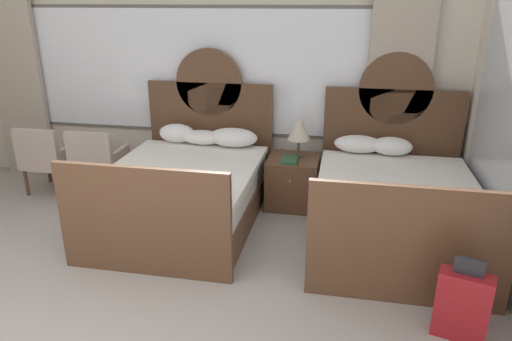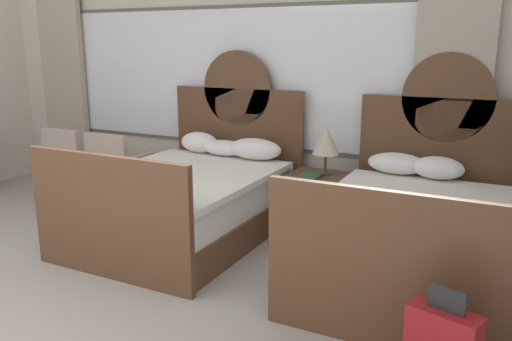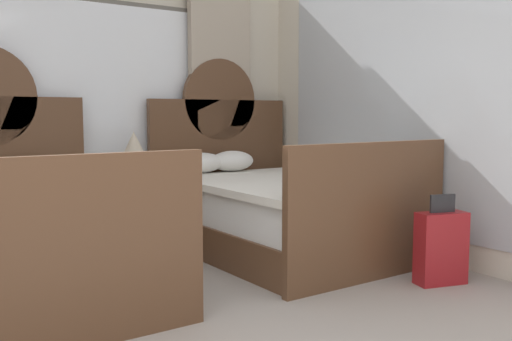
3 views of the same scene
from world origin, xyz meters
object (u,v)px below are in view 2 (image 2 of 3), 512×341
at_px(bed_near_window, 189,197).
at_px(table_lamp_on_nightstand, 326,141).
at_px(nightstand_between_beds, 317,204).
at_px(armchair_by_window_left, 117,165).
at_px(bed_near_mirror, 419,234).
at_px(book_on_nightstand, 310,176).
at_px(armchair_by_window_centre, 73,159).

relative_size(bed_near_window, table_lamp_on_nightstand, 4.49).
xyz_separation_m(bed_near_window, table_lamp_on_nightstand, (1.15, 0.71, 0.54)).
distance_m(nightstand_between_beds, armchair_by_window_left, 2.40).
bearing_deg(armchair_by_window_left, table_lamp_on_nightstand, 6.80).
bearing_deg(armchair_by_window_left, bed_near_window, -18.10).
height_order(bed_near_mirror, armchair_by_window_left, bed_near_mirror).
distance_m(book_on_nightstand, armchair_by_window_left, 2.36).
bearing_deg(table_lamp_on_nightstand, armchair_by_window_centre, -174.70).
relative_size(bed_near_mirror, table_lamp_on_nightstand, 4.49).
bearing_deg(armchair_by_window_centre, table_lamp_on_nightstand, 5.30).
relative_size(nightstand_between_beds, armchair_by_window_left, 0.71).
relative_size(book_on_nightstand, armchair_by_window_left, 0.30).
distance_m(bed_near_window, armchair_by_window_centre, 2.02).
distance_m(bed_near_window, bed_near_mirror, 2.20).
bearing_deg(table_lamp_on_nightstand, armchair_by_window_left, -173.20).
bearing_deg(bed_near_window, book_on_nightstand, 25.16).
xyz_separation_m(bed_near_window, book_on_nightstand, (1.07, 0.50, 0.22)).
bearing_deg(bed_near_window, nightstand_between_beds, 29.40).
relative_size(nightstand_between_beds, table_lamp_on_nightstand, 1.27).
distance_m(bed_near_mirror, nightstand_between_beds, 1.27).
bearing_deg(bed_near_window, bed_near_mirror, -0.27).
height_order(bed_near_mirror, nightstand_between_beds, bed_near_mirror).
xyz_separation_m(table_lamp_on_nightstand, armchair_by_window_left, (-2.43, -0.29, -0.44)).
xyz_separation_m(bed_near_mirror, nightstand_between_beds, (-1.10, 0.63, -0.09)).
bearing_deg(armchair_by_window_left, armchair_by_window_centre, -180.00).
height_order(bed_near_window, bed_near_mirror, same).
relative_size(table_lamp_on_nightstand, armchair_by_window_centre, 0.56).
bearing_deg(bed_near_mirror, bed_near_window, 179.73).
xyz_separation_m(bed_near_window, armchair_by_window_centre, (-1.98, 0.42, 0.10)).
bearing_deg(nightstand_between_beds, bed_near_window, -150.60).
bearing_deg(table_lamp_on_nightstand, nightstand_between_beds, -117.62).
height_order(armchair_by_window_left, armchair_by_window_centre, same).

